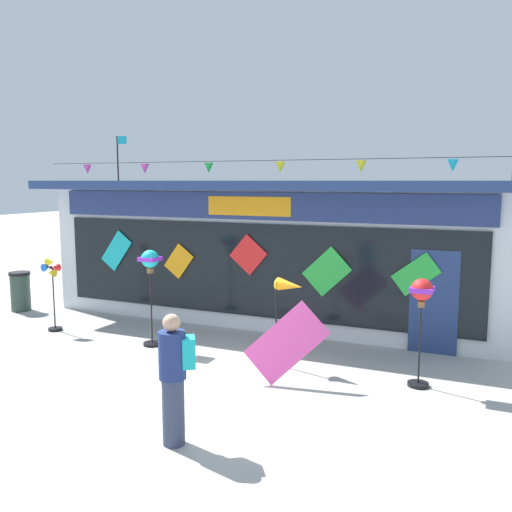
{
  "coord_description": "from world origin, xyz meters",
  "views": [
    {
      "loc": [
        4.4,
        -7.15,
        3.3
      ],
      "look_at": [
        -0.44,
        3.62,
        1.68
      ],
      "focal_mm": 38.8,
      "sensor_mm": 36.0,
      "label": 1
    }
  ],
  "objects_px": {
    "wind_spinner_center_left": "(286,304)",
    "display_kite_on_ground": "(287,343)",
    "kite_shop_building": "(285,246)",
    "person_near_camera": "(174,376)",
    "wind_spinner_left": "(150,270)",
    "trash_bin": "(20,291)",
    "wind_spinner_far_left": "(52,281)",
    "wind_spinner_center_right": "(421,302)"
  },
  "relations": [
    {
      "from": "wind_spinner_center_left",
      "to": "display_kite_on_ground",
      "type": "bearing_deg",
      "value": -67.96
    },
    {
      "from": "kite_shop_building",
      "to": "person_near_camera",
      "type": "xyz_separation_m",
      "value": [
        1.36,
        -7.28,
        -0.78
      ]
    },
    {
      "from": "wind_spinner_left",
      "to": "display_kite_on_ground",
      "type": "bearing_deg",
      "value": -14.84
    },
    {
      "from": "person_near_camera",
      "to": "trash_bin",
      "type": "xyz_separation_m",
      "value": [
        -7.5,
        4.54,
        -0.38
      ]
    },
    {
      "from": "kite_shop_building",
      "to": "wind_spinner_far_left",
      "type": "bearing_deg",
      "value": -135.73
    },
    {
      "from": "wind_spinner_center_left",
      "to": "wind_spinner_left",
      "type": "bearing_deg",
      "value": 178.27
    },
    {
      "from": "kite_shop_building",
      "to": "trash_bin",
      "type": "distance_m",
      "value": 6.82
    },
    {
      "from": "wind_spinner_left",
      "to": "trash_bin",
      "type": "xyz_separation_m",
      "value": [
        -4.79,
        1.14,
        -1.03
      ]
    },
    {
      "from": "wind_spinner_far_left",
      "to": "display_kite_on_ground",
      "type": "relative_size",
      "value": 1.27
    },
    {
      "from": "kite_shop_building",
      "to": "wind_spinner_far_left",
      "type": "xyz_separation_m",
      "value": [
        -3.96,
        -3.86,
        -0.54
      ]
    },
    {
      "from": "wind_spinner_far_left",
      "to": "kite_shop_building",
      "type": "bearing_deg",
      "value": 44.27
    },
    {
      "from": "kite_shop_building",
      "to": "display_kite_on_ground",
      "type": "distance_m",
      "value": 5.19
    },
    {
      "from": "wind_spinner_center_right",
      "to": "display_kite_on_ground",
      "type": "relative_size",
      "value": 1.37
    },
    {
      "from": "wind_spinner_center_left",
      "to": "wind_spinner_center_right",
      "type": "bearing_deg",
      "value": -0.62
    },
    {
      "from": "wind_spinner_center_left",
      "to": "wind_spinner_center_right",
      "type": "xyz_separation_m",
      "value": [
        2.3,
        -0.03,
        0.26
      ]
    },
    {
      "from": "kite_shop_building",
      "to": "wind_spinner_left",
      "type": "relative_size",
      "value": 5.74
    },
    {
      "from": "person_near_camera",
      "to": "wind_spinner_left",
      "type": "bearing_deg",
      "value": -175.21
    },
    {
      "from": "wind_spinner_far_left",
      "to": "person_near_camera",
      "type": "bearing_deg",
      "value": -32.77
    },
    {
      "from": "kite_shop_building",
      "to": "trash_bin",
      "type": "bearing_deg",
      "value": -155.92
    },
    {
      "from": "person_near_camera",
      "to": "kite_shop_building",
      "type": "bearing_deg",
      "value": 156.88
    },
    {
      "from": "wind_spinner_left",
      "to": "wind_spinner_center_right",
      "type": "bearing_deg",
      "value": -1.24
    },
    {
      "from": "wind_spinner_center_left",
      "to": "display_kite_on_ground",
      "type": "height_order",
      "value": "wind_spinner_center_left"
    },
    {
      "from": "wind_spinner_center_left",
      "to": "kite_shop_building",
      "type": "bearing_deg",
      "value": 111.63
    },
    {
      "from": "person_near_camera",
      "to": "display_kite_on_ground",
      "type": "xyz_separation_m",
      "value": [
        0.52,
        2.55,
        -0.21
      ]
    },
    {
      "from": "wind_spinner_far_left",
      "to": "trash_bin",
      "type": "xyz_separation_m",
      "value": [
        -2.18,
        1.12,
        -0.62
      ]
    },
    {
      "from": "wind_spinner_far_left",
      "to": "trash_bin",
      "type": "relative_size",
      "value": 1.62
    },
    {
      "from": "wind_spinner_center_right",
      "to": "person_near_camera",
      "type": "height_order",
      "value": "wind_spinner_center_right"
    },
    {
      "from": "display_kite_on_ground",
      "to": "trash_bin",
      "type": "bearing_deg",
      "value": 166.04
    },
    {
      "from": "wind_spinner_left",
      "to": "display_kite_on_ground",
      "type": "xyz_separation_m",
      "value": [
        3.23,
        -0.86,
        -0.85
      ]
    },
    {
      "from": "kite_shop_building",
      "to": "wind_spinner_center_left",
      "type": "bearing_deg",
      "value": -68.37
    },
    {
      "from": "wind_spinner_far_left",
      "to": "wind_spinner_center_right",
      "type": "distance_m",
      "value": 7.84
    },
    {
      "from": "person_near_camera",
      "to": "display_kite_on_ground",
      "type": "height_order",
      "value": "person_near_camera"
    },
    {
      "from": "wind_spinner_center_right",
      "to": "trash_bin",
      "type": "height_order",
      "value": "wind_spinner_center_right"
    },
    {
      "from": "wind_spinner_center_left",
      "to": "wind_spinner_center_right",
      "type": "height_order",
      "value": "wind_spinner_center_right"
    },
    {
      "from": "kite_shop_building",
      "to": "wind_spinner_left",
      "type": "bearing_deg",
      "value": -109.11
    },
    {
      "from": "wind_spinner_far_left",
      "to": "display_kite_on_ground",
      "type": "height_order",
      "value": "wind_spinner_far_left"
    },
    {
      "from": "kite_shop_building",
      "to": "person_near_camera",
      "type": "relative_size",
      "value": 6.64
    },
    {
      "from": "wind_spinner_far_left",
      "to": "wind_spinner_center_left",
      "type": "xyz_separation_m",
      "value": [
        5.53,
        -0.11,
        0.01
      ]
    },
    {
      "from": "kite_shop_building",
      "to": "display_kite_on_ground",
      "type": "bearing_deg",
      "value": -68.3
    },
    {
      "from": "kite_shop_building",
      "to": "wind_spinner_center_right",
      "type": "relative_size",
      "value": 6.31
    },
    {
      "from": "wind_spinner_center_right",
      "to": "person_near_camera",
      "type": "distance_m",
      "value": 4.17
    },
    {
      "from": "wind_spinner_left",
      "to": "trash_bin",
      "type": "bearing_deg",
      "value": 166.64
    }
  ]
}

